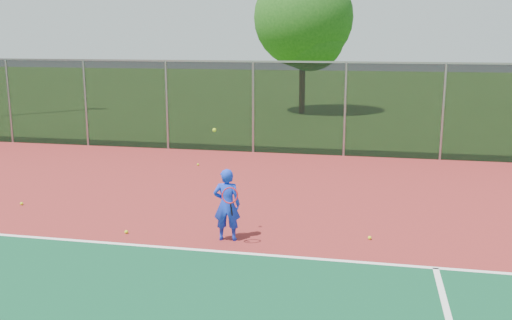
% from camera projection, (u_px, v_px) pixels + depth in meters
% --- Properties ---
extents(court_apron, '(30.00, 20.00, 0.02)m').
position_uv_depth(court_apron, '(309.00, 284.00, 8.94)').
color(court_apron, maroon).
rests_on(court_apron, ground).
extents(fence_back, '(30.00, 0.06, 3.03)m').
position_uv_depth(fence_back, '(345.00, 108.00, 18.18)').
color(fence_back, black).
rests_on(fence_back, court_apron).
extents(tennis_player, '(0.59, 0.61, 2.13)m').
position_uv_depth(tennis_player, '(227.00, 204.00, 10.70)').
color(tennis_player, '#1635D4').
rests_on(tennis_player, court_apron).
extents(practice_ball_1, '(0.07, 0.07, 0.07)m').
position_uv_depth(practice_ball_1, '(370.00, 238.00, 10.85)').
color(practice_ball_1, '#C9E21A').
rests_on(practice_ball_1, court_apron).
extents(practice_ball_2, '(0.07, 0.07, 0.07)m').
position_uv_depth(practice_ball_2, '(126.00, 232.00, 11.18)').
color(practice_ball_2, '#C9E21A').
rests_on(practice_ball_2, court_apron).
extents(practice_ball_3, '(0.07, 0.07, 0.07)m').
position_uv_depth(practice_ball_3, '(22.00, 204.00, 13.08)').
color(practice_ball_3, '#C9E21A').
rests_on(practice_ball_3, court_apron).
extents(practice_ball_4, '(0.07, 0.07, 0.07)m').
position_uv_depth(practice_ball_4, '(198.00, 165.00, 17.07)').
color(practice_ball_4, '#C9E21A').
rests_on(practice_ball_4, court_apron).
extents(tree_back_left, '(4.87, 4.87, 7.16)m').
position_uv_depth(tree_back_left, '(305.00, 22.00, 27.89)').
color(tree_back_left, '#3A2415').
rests_on(tree_back_left, ground).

